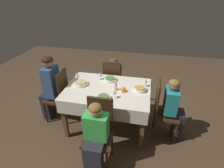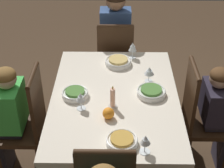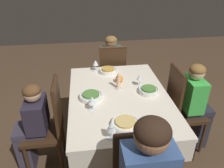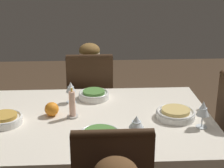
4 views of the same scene
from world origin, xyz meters
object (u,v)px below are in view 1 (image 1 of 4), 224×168
at_px(chair_west, 59,95).
at_px(wine_glass_south, 114,92).
at_px(wine_glass_north, 100,75).
at_px(bowl_north, 110,79).
at_px(dining_table, 108,93).
at_px(person_child_green, 95,137).
at_px(bowl_east, 140,89).
at_px(candle_centerpiece, 116,86).
at_px(bowl_south, 104,97).
at_px(chair_east, 162,109).
at_px(person_child_dark, 114,77).
at_px(wine_glass_west, 77,75).
at_px(orange_fruit, 123,89).
at_px(bowl_west, 81,83).
at_px(person_child_teal, 174,108).
at_px(chair_south, 99,130).
at_px(wine_glass_east, 145,81).
at_px(chair_north, 113,81).
at_px(person_adult_denim, 50,86).

relative_size(chair_west, wine_glass_south, 7.17).
bearing_deg(wine_glass_north, bowl_north, 1.53).
xyz_separation_m(dining_table, person_child_green, (0.04, -0.86, -0.11)).
distance_m(wine_glass_south, bowl_east, 0.47).
relative_size(dining_table, candle_centerpiece, 7.35).
bearing_deg(bowl_south, dining_table, 91.96).
bearing_deg(candle_centerpiece, wine_glass_south, -84.66).
distance_m(dining_table, chair_east, 0.90).
distance_m(bowl_south, bowl_east, 0.61).
distance_m(person_child_dark, person_child_green, 1.72).
height_order(wine_glass_west, orange_fruit, wine_glass_west).
height_order(chair_east, candle_centerpiece, chair_east).
bearing_deg(bowl_north, chair_east, -19.82).
height_order(chair_west, bowl_west, chair_west).
xyz_separation_m(person_child_teal, wine_glass_north, (-1.26, 0.32, 0.28)).
distance_m(chair_west, chair_east, 1.78).
xyz_separation_m(person_child_teal, bowl_north, (-1.07, 0.33, 0.22)).
relative_size(chair_south, bowl_north, 4.47).
bearing_deg(bowl_west, chair_south, -55.12).
bearing_deg(bowl_east, wine_glass_north, 162.67).
relative_size(wine_glass_west, wine_glass_north, 1.16).
height_order(chair_west, wine_glass_north, chair_west).
bearing_deg(person_child_green, wine_glass_south, 79.18).
height_order(wine_glass_west, wine_glass_north, wine_glass_west).
xyz_separation_m(dining_table, person_child_teal, (1.05, -0.05, -0.09)).
bearing_deg(chair_south, bowl_east, 57.30).
distance_m(person_child_dark, candle_centerpiece, 0.95).
bearing_deg(bowl_east, bowl_north, 156.80).
bearing_deg(bowl_south, person_child_teal, 13.48).
distance_m(person_child_dark, wine_glass_south, 1.17).
xyz_separation_m(chair_west, wine_glass_east, (1.47, 0.19, 0.33)).
bearing_deg(chair_north, candle_centerpiece, 105.77).
distance_m(person_child_teal, orange_fruit, 0.83).
distance_m(chair_south, person_child_teal, 1.20).
xyz_separation_m(person_child_dark, bowl_east, (0.58, -0.81, 0.26)).
xyz_separation_m(dining_table, bowl_east, (0.52, 0.05, 0.12)).
bearing_deg(person_child_dark, wine_glass_east, 133.80).
relative_size(chair_south, wine_glass_west, 6.51).
height_order(chair_north, bowl_north, chair_north).
distance_m(dining_table, person_adult_denim, 1.04).
xyz_separation_m(chair_north, candle_centerpiece, (0.20, -0.71, 0.31)).
distance_m(dining_table, candle_centerpiece, 0.21).
bearing_deg(wine_glass_west, orange_fruit, -13.18).
relative_size(person_child_dark, bowl_north, 4.40).
relative_size(bowl_west, wine_glass_north, 1.72).
height_order(wine_glass_north, orange_fruit, wine_glass_north).
xyz_separation_m(chair_east, bowl_west, (-1.35, 0.08, 0.26)).
bearing_deg(wine_glass_south, chair_west, 167.20).
distance_m(chair_north, person_adult_denim, 1.21).
bearing_deg(wine_glass_south, chair_south, -104.62).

